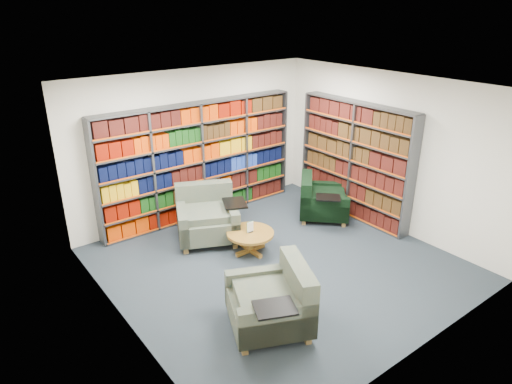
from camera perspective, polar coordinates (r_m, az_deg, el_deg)
room_shell at (r=6.77m, az=3.08°, el=1.17°), size 5.02×5.02×2.82m
bookshelf_back at (r=8.68m, az=-6.99°, el=3.83°), size 4.00×0.28×2.20m
bookshelf_right at (r=8.84m, az=12.20°, el=3.83°), size 0.28×2.50×2.20m
chair_teal_left at (r=8.07m, az=-6.19°, el=-3.20°), size 1.36×1.34×0.92m
chair_green_right at (r=8.86m, az=7.94°, el=-1.15°), size 1.27×1.27×0.82m
chair_teal_front at (r=5.94m, az=2.53°, el=-13.71°), size 1.28×1.30×0.88m
coffee_table at (r=7.58m, az=-0.71°, el=-5.54°), size 0.78×0.78×0.55m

